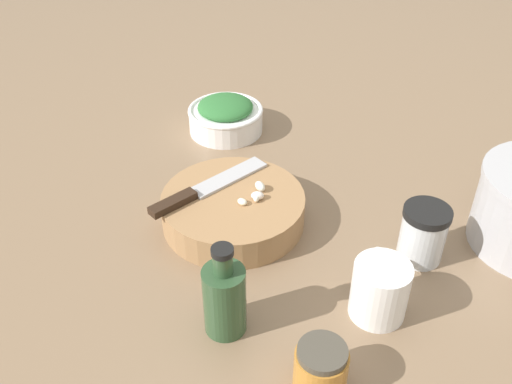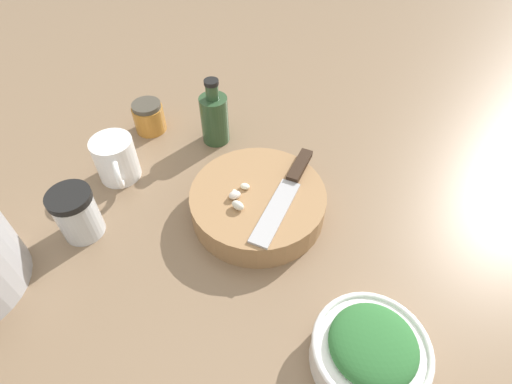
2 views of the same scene
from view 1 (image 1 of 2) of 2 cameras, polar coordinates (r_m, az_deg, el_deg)
ground_plane at (r=0.99m, az=2.00°, el=-2.75°), size 5.00×5.00×0.00m
cutting_board at (r=0.96m, az=-2.29°, el=-1.74°), size 0.24×0.24×0.05m
chef_knife at (r=0.96m, az=-5.36°, el=0.27°), size 0.04×0.23×0.01m
garlic_cloves at (r=0.94m, az=-0.00°, el=-0.14°), size 0.04×0.06×0.02m
herb_bowl at (r=1.21m, az=-3.05°, el=7.61°), size 0.16×0.16×0.07m
spice_jar at (r=0.92m, az=16.36°, el=-4.02°), size 0.07×0.07×0.09m
coffee_mug at (r=0.82m, az=12.25°, el=-9.44°), size 0.09×0.10×0.09m
honey_jar at (r=0.74m, az=6.49°, el=-17.07°), size 0.07×0.07×0.07m
oil_bottle at (r=0.77m, az=-3.17°, el=-10.49°), size 0.06×0.06×0.15m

